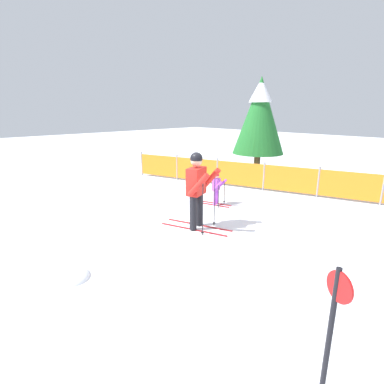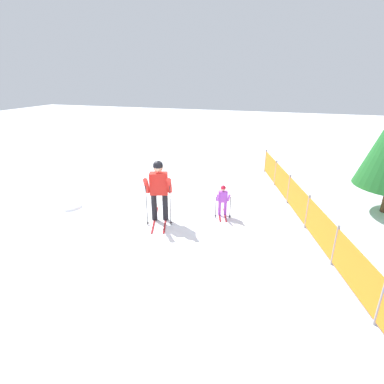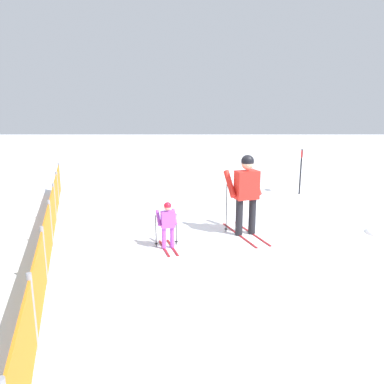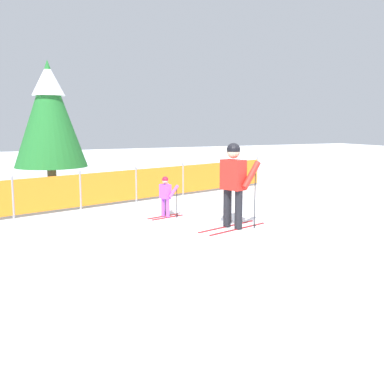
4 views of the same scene
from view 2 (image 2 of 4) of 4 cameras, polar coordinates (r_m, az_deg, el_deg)
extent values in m
plane|color=white|center=(8.95, -7.37, -5.63)|extent=(60.00, 60.00, 0.00)
cube|color=maroon|center=(9.03, -5.02, -5.20)|extent=(1.65, 0.59, 0.02)
cube|color=maroon|center=(9.06, -7.09, -5.20)|extent=(1.65, 0.59, 0.02)
cylinder|color=black|center=(8.85, -5.11, -2.78)|extent=(0.16, 0.16, 0.82)
cylinder|color=black|center=(8.88, -7.21, -2.79)|extent=(0.16, 0.16, 0.82)
cube|color=red|center=(8.60, -6.35, 1.63)|extent=(0.44, 0.57, 0.63)
cylinder|color=red|center=(8.37, -4.32, 1.19)|extent=(0.53, 0.29, 0.58)
cylinder|color=red|center=(8.43, -8.63, 1.16)|extent=(0.53, 0.29, 0.58)
sphere|color=#D8AD8C|center=(8.45, -6.48, 4.69)|extent=(0.27, 0.27, 0.27)
sphere|color=black|center=(8.43, -6.50, 5.00)|extent=(0.29, 0.29, 0.29)
cylinder|color=black|center=(8.46, -4.16, -2.41)|extent=(0.02, 0.02, 1.27)
cylinder|color=black|center=(8.71, -4.05, -5.87)|extent=(0.07, 0.07, 0.01)
cylinder|color=black|center=(8.53, -8.64, -2.42)|extent=(0.02, 0.02, 1.27)
cylinder|color=black|center=(8.77, -8.43, -5.85)|extent=(0.07, 0.07, 0.01)
cube|color=maroon|center=(9.32, 6.30, -4.37)|extent=(0.89, 0.30, 0.02)
cube|color=maroon|center=(9.30, 5.23, -4.37)|extent=(0.89, 0.30, 0.02)
cylinder|color=#B24CD8|center=(9.22, 6.35, -3.10)|extent=(0.09, 0.09, 0.44)
cylinder|color=#B24CD8|center=(9.21, 5.27, -3.10)|extent=(0.09, 0.09, 0.44)
cube|color=#B24CD8|center=(9.06, 5.90, -0.87)|extent=(0.22, 0.30, 0.34)
cylinder|color=#B24CD8|center=(8.96, 7.04, -1.11)|extent=(0.30, 0.15, 0.30)
cylinder|color=#B24CD8|center=(8.94, 4.88, -1.10)|extent=(0.30, 0.15, 0.30)
sphere|color=#D8AD8C|center=(8.97, 5.97, 0.64)|extent=(0.15, 0.15, 0.15)
sphere|color=red|center=(8.96, 5.97, 0.80)|extent=(0.15, 0.15, 0.15)
cylinder|color=black|center=(9.04, 7.28, -2.98)|extent=(0.02, 0.02, 0.68)
cylinder|color=black|center=(9.15, 7.20, -4.57)|extent=(0.07, 0.07, 0.01)
cylinder|color=black|center=(9.00, 4.55, -2.97)|extent=(0.02, 0.02, 0.68)
cylinder|color=black|center=(9.12, 4.50, -4.56)|extent=(0.07, 0.07, 0.01)
cylinder|color=gray|center=(13.69, 13.84, 5.79)|extent=(0.06, 0.06, 1.00)
cylinder|color=gray|center=(12.05, 15.63, 3.51)|extent=(0.06, 0.06, 1.00)
cylinder|color=gray|center=(10.45, 17.97, 0.52)|extent=(0.06, 0.06, 1.00)
cylinder|color=gray|center=(8.91, 21.13, -3.53)|extent=(0.06, 0.06, 1.00)
cylinder|color=gray|center=(7.48, 25.60, -9.19)|extent=(0.06, 0.06, 1.00)
cylinder|color=gray|center=(6.21, 32.33, -17.21)|extent=(0.06, 0.06, 1.00)
cube|color=orange|center=(12.87, 14.68, 4.73)|extent=(1.70, 0.55, 0.84)
cube|color=orange|center=(11.25, 16.72, 2.12)|extent=(1.70, 0.55, 0.84)
cube|color=orange|center=(9.67, 19.42, -1.35)|extent=(1.70, 0.55, 0.84)
cube|color=orange|center=(8.18, 23.15, -6.12)|extent=(1.70, 0.55, 0.84)
cube|color=orange|center=(6.82, 28.60, -12.85)|extent=(1.70, 0.55, 0.84)
ellipsoid|color=white|center=(10.55, -21.78, -2.76)|extent=(0.70, 0.60, 0.28)
camera|label=1|loc=(8.64, -53.69, 4.11)|focal=28.00mm
camera|label=3|loc=(15.65, 10.25, 16.76)|focal=35.00mm
camera|label=4|loc=(17.45, -27.11, 13.33)|focal=45.00mm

